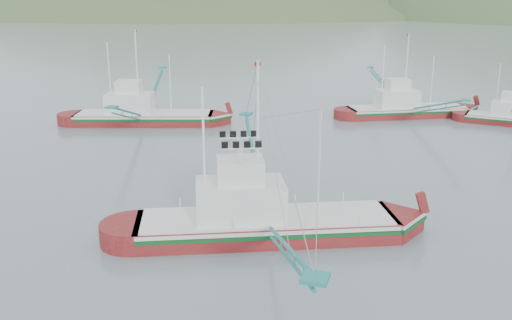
% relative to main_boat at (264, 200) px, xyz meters
% --- Properties ---
extents(ground, '(1200.00, 1200.00, 0.00)m').
position_rel_main_boat_xyz_m(ground, '(-2.52, 0.20, -2.48)').
color(ground, slate).
rests_on(ground, ground).
extents(main_boat, '(16.92, 28.54, 12.13)m').
position_rel_main_boat_xyz_m(main_boat, '(0.00, 0.00, 0.00)').
color(main_boat, maroon).
rests_on(main_boat, ground).
extents(bg_boat_left, '(16.94, 28.89, 12.02)m').
position_rel_main_boat_xyz_m(bg_boat_left, '(-23.47, 27.29, -0.18)').
color(bg_boat_left, maroon).
rests_on(bg_boat_left, ground).
extents(bg_boat_far, '(16.72, 25.79, 11.14)m').
position_rel_main_boat_xyz_m(bg_boat_far, '(6.35, 41.35, -0.18)').
color(bg_boat_far, maroon).
rests_on(bg_boat_far, ground).
extents(headland_left, '(448.00, 308.00, 210.00)m').
position_rel_main_boat_xyz_m(headland_left, '(-182.52, 360.20, -2.48)').
color(headland_left, '#425C2F').
rests_on(headland_left, ground).
extents(ridge_distant, '(960.00, 400.00, 240.00)m').
position_rel_main_boat_xyz_m(ridge_distant, '(27.48, 560.20, -2.48)').
color(ridge_distant, slate).
rests_on(ridge_distant, ground).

